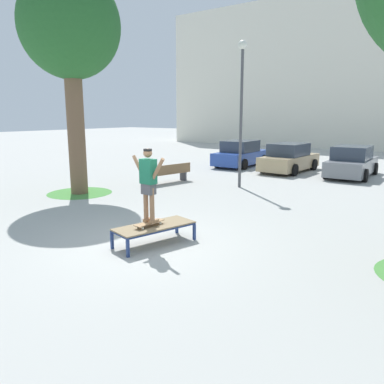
% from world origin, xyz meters
% --- Properties ---
extents(ground_plane, '(120.00, 120.00, 0.00)m').
position_xyz_m(ground_plane, '(0.00, 0.00, 0.00)').
color(ground_plane, '#A8A8A3').
extents(building_facade, '(34.58, 4.00, 13.25)m').
position_xyz_m(building_facade, '(-3.62, 29.96, 6.62)').
color(building_facade, silver).
rests_on(building_facade, ground).
extents(skate_box, '(1.22, 2.03, 0.46)m').
position_xyz_m(skate_box, '(0.19, 0.12, 0.41)').
color(skate_box, navy).
rests_on(skate_box, ground).
extents(skateboard, '(0.25, 0.81, 0.09)m').
position_xyz_m(skateboard, '(0.16, -0.01, 0.54)').
color(skateboard, '#9E754C').
rests_on(skateboard, skate_box).
extents(skater, '(1.00, 0.30, 1.69)m').
position_xyz_m(skater, '(0.16, -0.01, 1.53)').
color(skater, '#8E6647').
rests_on(skater, skateboard).
extents(tree_near_left, '(3.59, 3.59, 7.99)m').
position_xyz_m(tree_near_left, '(-6.10, 2.92, 5.96)').
color(tree_near_left, brown).
rests_on(tree_near_left, ground).
extents(grass_patch_near_left, '(2.45, 2.45, 0.01)m').
position_xyz_m(grass_patch_near_left, '(-6.10, 2.92, 0.00)').
color(grass_patch_near_left, '#47893D').
rests_on(grass_patch_near_left, ground).
extents(car_blue, '(1.97, 4.23, 1.50)m').
position_xyz_m(car_blue, '(-4.85, 13.54, 0.69)').
color(car_blue, '#28479E').
rests_on(car_blue, ground).
extents(car_tan, '(2.05, 4.27, 1.50)m').
position_xyz_m(car_tan, '(-1.73, 13.09, 0.69)').
color(car_tan, tan).
rests_on(car_tan, ground).
extents(car_grey, '(2.01, 4.25, 1.50)m').
position_xyz_m(car_grey, '(1.40, 13.23, 0.69)').
color(car_grey, slate).
rests_on(car_grey, ground).
extents(park_bench, '(0.87, 2.44, 0.83)m').
position_xyz_m(park_bench, '(-4.73, 6.63, 0.45)').
color(park_bench, brown).
rests_on(park_bench, ground).
extents(light_post, '(0.36, 0.36, 5.83)m').
position_xyz_m(light_post, '(-1.69, 7.63, 3.83)').
color(light_post, '#4C4C51').
rests_on(light_post, ground).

